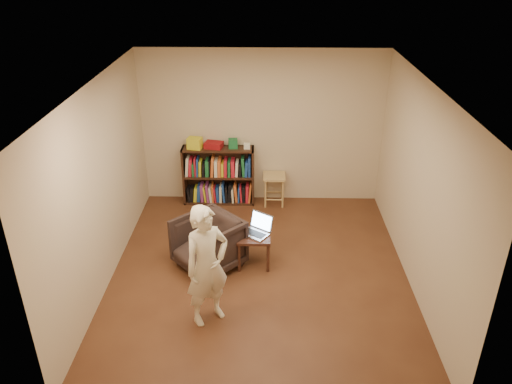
{
  "coord_description": "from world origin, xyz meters",
  "views": [
    {
      "loc": [
        0.07,
        -5.59,
        4.08
      ],
      "look_at": [
        -0.06,
        0.35,
        1.07
      ],
      "focal_mm": 35.0,
      "sensor_mm": 36.0,
      "label": 1
    }
  ],
  "objects_px": {
    "bookshelf": "(219,178)",
    "stool": "(274,181)",
    "side_table": "(254,240)",
    "person": "(207,266)",
    "laptop": "(258,229)",
    "armchair": "(208,243)"
  },
  "relations": [
    {
      "from": "stool",
      "to": "armchair",
      "type": "distance_m",
      "value": 2.08
    },
    {
      "from": "stool",
      "to": "side_table",
      "type": "xyz_separation_m",
      "value": [
        -0.3,
        -1.79,
        -0.05
      ]
    },
    {
      "from": "armchair",
      "to": "person",
      "type": "height_order",
      "value": "person"
    },
    {
      "from": "bookshelf",
      "to": "armchair",
      "type": "xyz_separation_m",
      "value": [
        0.02,
        -1.93,
        -0.07
      ]
    },
    {
      "from": "bookshelf",
      "to": "stool",
      "type": "bearing_deg",
      "value": -3.87
    },
    {
      "from": "side_table",
      "to": "person",
      "type": "xyz_separation_m",
      "value": [
        -0.5,
        -1.15,
        0.37
      ]
    },
    {
      "from": "bookshelf",
      "to": "side_table",
      "type": "xyz_separation_m",
      "value": [
        0.65,
        -1.86,
        -0.05
      ]
    },
    {
      "from": "stool",
      "to": "bookshelf",
      "type": "bearing_deg",
      "value": 176.13
    },
    {
      "from": "side_table",
      "to": "person",
      "type": "relative_size",
      "value": 0.31
    },
    {
      "from": "bookshelf",
      "to": "person",
      "type": "relative_size",
      "value": 0.79
    },
    {
      "from": "stool",
      "to": "person",
      "type": "height_order",
      "value": "person"
    },
    {
      "from": "bookshelf",
      "to": "armchair",
      "type": "height_order",
      "value": "bookshelf"
    },
    {
      "from": "bookshelf",
      "to": "laptop",
      "type": "bearing_deg",
      "value": -68.82
    },
    {
      "from": "bookshelf",
      "to": "side_table",
      "type": "relative_size",
      "value": 2.59
    },
    {
      "from": "bookshelf",
      "to": "stool",
      "type": "height_order",
      "value": "bookshelf"
    },
    {
      "from": "laptop",
      "to": "side_table",
      "type": "bearing_deg",
      "value": -95.27
    },
    {
      "from": "side_table",
      "to": "person",
      "type": "bearing_deg",
      "value": -113.6
    },
    {
      "from": "armchair",
      "to": "person",
      "type": "xyz_separation_m",
      "value": [
        0.12,
        -1.08,
        0.39
      ]
    },
    {
      "from": "stool",
      "to": "laptop",
      "type": "distance_m",
      "value": 1.75
    },
    {
      "from": "side_table",
      "to": "person",
      "type": "height_order",
      "value": "person"
    },
    {
      "from": "armchair",
      "to": "stool",
      "type": "bearing_deg",
      "value": 109.16
    },
    {
      "from": "stool",
      "to": "side_table",
      "type": "distance_m",
      "value": 1.82
    }
  ]
}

